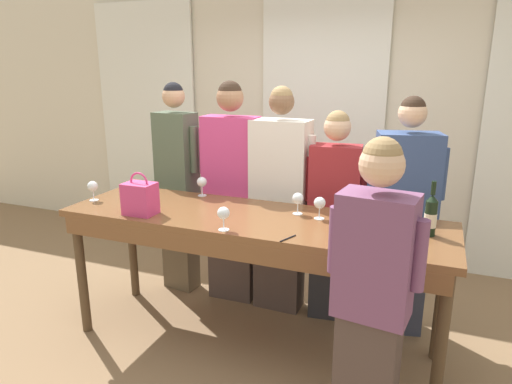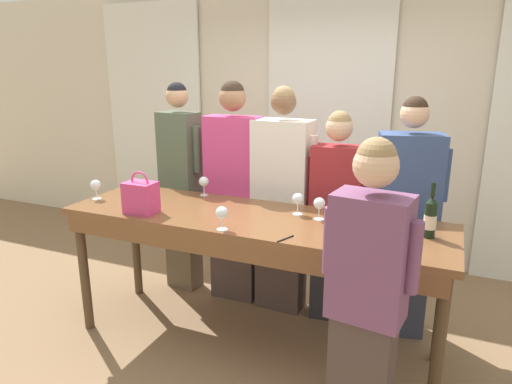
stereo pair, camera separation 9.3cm
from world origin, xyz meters
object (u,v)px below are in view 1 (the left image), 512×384
Objects in this scene: wine_glass_front_mid at (320,203)px; potted_plant at (156,206)px; handbag at (140,198)px; guest_pink_top at (231,190)px; guest_olive_jacket at (178,185)px; wine_glass_front_right at (362,216)px; tasting_bar at (250,231)px; wine_glass_center_mid at (93,187)px; wine_glass_center_left at (350,200)px; wine_glass_front_left at (298,199)px; guest_striped_shirt at (333,214)px; wine_glass_back_mid at (223,214)px; host_pouring at (372,297)px; wine_glass_back_left at (408,212)px; wine_bottle at (431,216)px; guest_navy_coat at (403,218)px; wine_glass_center_right at (202,183)px; guest_cream_sweater at (280,201)px.

wine_glass_front_mid is 0.22× the size of potted_plant.
handbag is 0.16× the size of guest_pink_top.
guest_olive_jacket is 1.50m from potted_plant.
handbag reaches higher than wine_glass_front_right.
tasting_bar is 17.58× the size of wine_glass_center_mid.
wine_glass_center_left is at bearing -11.99° from guest_olive_jacket.
wine_glass_front_left is 1.00× the size of wine_glass_front_right.
guest_striped_shirt is (0.87, 0.00, -0.10)m from guest_pink_top.
wine_glass_front_mid and wine_glass_back_mid have the same top height.
tasting_bar is 0.72m from wine_glass_center_left.
wine_glass_front_left is 0.53m from guest_striped_shirt.
guest_olive_jacket is 1.11× the size of guest_striped_shirt.
host_pouring is at bearing -75.38° from wine_glass_front_right.
wine_glass_back_mid is 0.09× the size of guest_striped_shirt.
wine_glass_center_mid is 2.27m from wine_glass_back_left.
wine_glass_center_mid is at bearing -176.33° from wine_bottle.
wine_glass_center_left and wine_glass_center_mid have the same top height.
wine_glass_center_left is 0.51m from guest_navy_coat.
guest_navy_coat is at bearing 33.56° from tasting_bar.
wine_glass_center_right reaches higher than potted_plant.
wine_glass_front_mid is 0.35m from wine_glass_front_right.
wine_glass_front_left is at bearing 127.71° from host_pouring.
guest_olive_jacket is (-0.95, 0.63, 0.08)m from tasting_bar.
guest_striped_shirt is (0.44, 0.63, -0.02)m from tasting_bar.
wine_glass_center_mid is 0.09× the size of guest_striped_shirt.
guest_striped_shirt reaches higher than wine_glass_back_mid.
wine_glass_front_left is 0.17m from wine_glass_front_mid.
wine_glass_back_left is (1.00, 0.17, 0.21)m from tasting_bar.
wine_glass_center_left and wine_glass_back_mid have the same top height.
wine_glass_front_right is at bearing -29.25° from guest_pink_top.
handbag is at bearing -58.25° from potted_plant.
wine_glass_front_left is at bearing 21.52° from handbag.
tasting_bar is at bearing -170.46° from wine_glass_back_left.
handbag reaches higher than wine_glass_center_mid.
handbag is 1.49m from wine_glass_front_right.
wine_glass_back_left is at bearing -1.23° from wine_glass_front_left.
wine_glass_front_left is at bearing -109.52° from guest_striped_shirt.
tasting_bar is 3.87× the size of potted_plant.
wine_bottle is 0.78m from host_pouring.
handbag is at bearing -130.75° from guest_cream_sweater.
wine_glass_front_right is 1.00× the size of wine_glass_center_left.
host_pouring is at bearing -108.24° from wine_bottle.
wine_glass_front_left is 0.08× the size of guest_pink_top.
wine_glass_front_mid is 0.69m from guest_cream_sweater.
wine_glass_center_mid is 0.22× the size of potted_plant.
wine_glass_center_right is at bearing -113.91° from guest_pink_top.
guest_pink_top reaches higher than wine_glass_center_right.
handbag is 1.96× the size of wine_glass_back_mid.
potted_plant is (-3.02, 1.56, -0.73)m from wine_bottle.
guest_striped_shirt is at bearing 15.78° from wine_glass_center_right.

